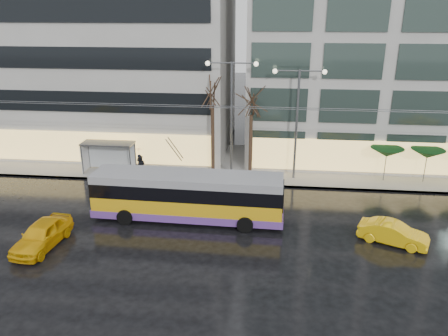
# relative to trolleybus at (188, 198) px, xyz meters

# --- Properties ---
(ground) EXTENTS (140.00, 140.00, 0.00)m
(ground) POSITION_rel_trolleybus_xyz_m (0.07, -3.06, -1.52)
(ground) COLOR black
(ground) RESTS_ON ground
(sidewalk) EXTENTS (80.00, 10.00, 0.15)m
(sidewalk) POSITION_rel_trolleybus_xyz_m (2.07, 10.94, -1.45)
(sidewalk) COLOR gray
(sidewalk) RESTS_ON ground
(kerb) EXTENTS (80.00, 0.10, 0.15)m
(kerb) POSITION_rel_trolleybus_xyz_m (2.07, 5.99, -1.45)
(kerb) COLOR slate
(kerb) RESTS_ON ground
(building_left) EXTENTS (34.00, 14.00, 22.00)m
(building_left) POSITION_rel_trolleybus_xyz_m (-15.93, 15.94, 9.63)
(building_left) COLOR #A09E99
(building_left) RESTS_ON sidewalk
(building_right) EXTENTS (32.00, 14.00, 25.00)m
(building_right) POSITION_rel_trolleybus_xyz_m (19.07, 15.94, 11.13)
(building_right) COLOR #A09E99
(building_right) RESTS_ON sidewalk
(trolleybus) EXTENTS (12.18, 4.88, 5.62)m
(trolleybus) POSITION_rel_trolleybus_xyz_m (0.00, 0.00, 0.00)
(trolleybus) COLOR gold
(trolleybus) RESTS_ON ground
(catenary) EXTENTS (42.24, 5.12, 7.00)m
(catenary) POSITION_rel_trolleybus_xyz_m (1.07, 4.88, 2.73)
(catenary) COLOR #595B60
(catenary) RESTS_ON ground
(bus_shelter) EXTENTS (4.20, 1.60, 2.51)m
(bus_shelter) POSITION_rel_trolleybus_xyz_m (-8.31, 7.63, 0.44)
(bus_shelter) COLOR #595B60
(bus_shelter) RESTS_ON sidewalk
(street_lamp_near) EXTENTS (3.96, 0.36, 9.03)m
(street_lamp_near) POSITION_rel_trolleybus_xyz_m (2.07, 7.74, 4.47)
(street_lamp_near) COLOR #595B60
(street_lamp_near) RESTS_ON sidewalk
(street_lamp_far) EXTENTS (3.96, 0.36, 8.53)m
(street_lamp_far) POSITION_rel_trolleybus_xyz_m (7.07, 7.74, 4.19)
(street_lamp_far) COLOR #595B60
(street_lamp_far) RESTS_ON sidewalk
(tree_a) EXTENTS (3.20, 3.20, 8.40)m
(tree_a) POSITION_rel_trolleybus_xyz_m (0.57, 7.94, 5.57)
(tree_a) COLOR black
(tree_a) RESTS_ON sidewalk
(tree_b) EXTENTS (3.20, 3.20, 7.70)m
(tree_b) POSITION_rel_trolleybus_xyz_m (3.57, 8.14, 4.88)
(tree_b) COLOR black
(tree_b) RESTS_ON sidewalk
(parasol_a) EXTENTS (2.50, 2.50, 2.65)m
(parasol_a) POSITION_rel_trolleybus_xyz_m (14.07, 7.94, 0.93)
(parasol_a) COLOR #595B60
(parasol_a) RESTS_ON sidewalk
(parasol_b) EXTENTS (2.50, 2.50, 2.65)m
(parasol_b) POSITION_rel_trolleybus_xyz_m (17.07, 7.94, 0.93)
(parasol_b) COLOR #595B60
(parasol_b) RESTS_ON sidewalk
(taxi_a) EXTENTS (2.21, 4.59, 1.51)m
(taxi_a) POSITION_rel_trolleybus_xyz_m (-7.66, -4.30, -0.76)
(taxi_a) COLOR #EFB00C
(taxi_a) RESTS_ON ground
(taxi_b) EXTENTS (4.12, 2.79, 1.29)m
(taxi_b) POSITION_rel_trolleybus_xyz_m (12.39, -1.75, -0.88)
(taxi_b) COLOR yellow
(taxi_b) RESTS_ON ground
(pedestrian_a) EXTENTS (1.28, 1.28, 2.19)m
(pedestrian_a) POSITION_rel_trolleybus_xyz_m (-5.33, 7.35, 0.08)
(pedestrian_a) COLOR black
(pedestrian_a) RESTS_ON sidewalk
(pedestrian_b) EXTENTS (0.90, 0.76, 1.63)m
(pedestrian_b) POSITION_rel_trolleybus_xyz_m (-5.17, 6.99, -0.55)
(pedestrian_b) COLOR black
(pedestrian_b) RESTS_ON sidewalk
(pedestrian_c) EXTENTS (1.25, 0.85, 2.11)m
(pedestrian_c) POSITION_rel_trolleybus_xyz_m (-9.50, 8.53, -0.24)
(pedestrian_c) COLOR black
(pedestrian_c) RESTS_ON sidewalk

